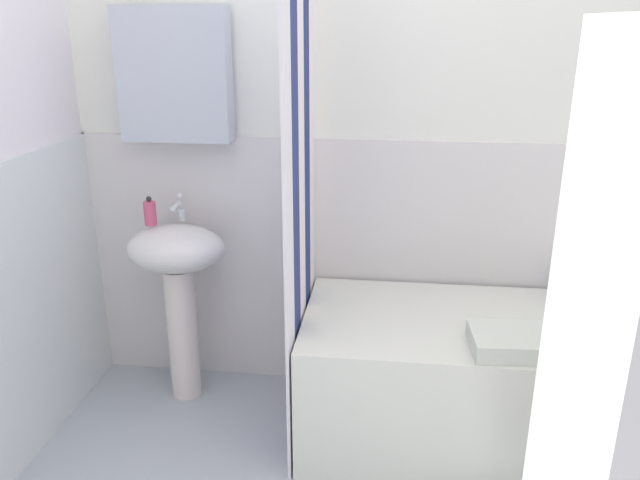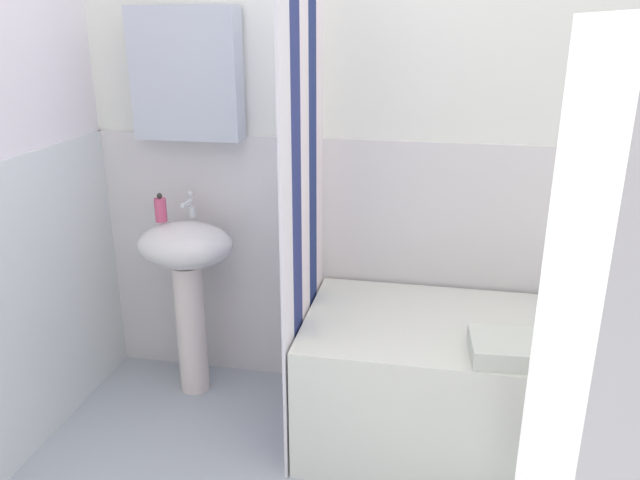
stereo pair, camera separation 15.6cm
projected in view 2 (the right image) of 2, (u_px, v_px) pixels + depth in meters
wall_back_tiled at (417, 155)px, 2.68m from camera, size 3.60×0.18×2.40m
sink at (187, 270)px, 2.82m from camera, size 0.44×0.34×0.84m
faucet at (190, 205)px, 2.80m from camera, size 0.03×0.12×0.12m
soap_dispenser at (161, 209)px, 2.76m from camera, size 0.05×0.05×0.13m
bathtub at (477, 386)px, 2.54m from camera, size 1.41×0.72×0.55m
shower_curtain at (304, 206)px, 2.43m from camera, size 0.01×0.72×2.00m
lotion_bottle at (631, 287)px, 2.57m from camera, size 0.05×0.05×0.20m
conditioner_bottle at (601, 289)px, 2.60m from camera, size 0.05×0.05×0.16m
body_wash_bottle at (582, 289)px, 2.63m from camera, size 0.07×0.07×0.15m
towel_folded at (510, 349)px, 2.21m from camera, size 0.30×0.25×0.07m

